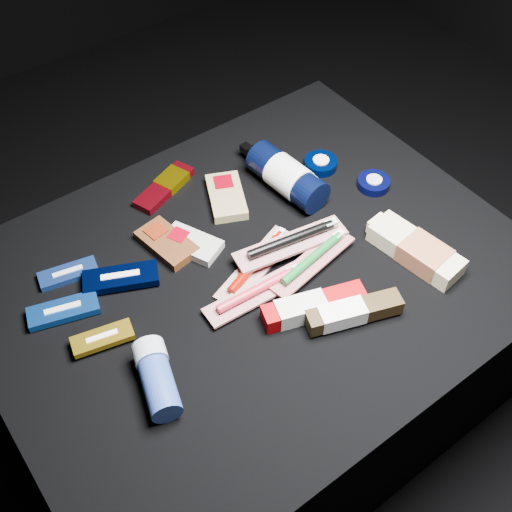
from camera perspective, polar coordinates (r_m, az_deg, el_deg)
ground at (r=1.52m, az=-0.23°, el=-10.81°), size 3.00×3.00×0.00m
cloth_table at (r=1.35m, az=-0.26°, el=-6.61°), size 0.98×0.78×0.40m
luna_bar_0 at (r=1.23m, az=-16.34°, el=-1.50°), size 0.11×0.06×0.01m
luna_bar_1 at (r=1.17m, az=-16.75°, el=-4.66°), size 0.13×0.08×0.02m
luna_bar_2 at (r=1.19m, az=-11.92°, el=-1.92°), size 0.14×0.10×0.02m
luna_bar_3 at (r=1.12m, az=-13.48°, el=-7.11°), size 0.11×0.06×0.01m
clif_bar_0 at (r=1.24m, az=-8.08°, el=1.26°), size 0.08×0.13×0.02m
clif_bar_1 at (r=1.23m, az=-5.92°, el=1.17°), size 0.10×0.13×0.02m
clif_bar_2 at (r=1.31m, az=-2.69°, el=5.45°), size 0.12×0.14×0.02m
power_bar at (r=1.35m, az=-7.93°, el=6.28°), size 0.16×0.10×0.02m
lotion_bottle at (r=1.32m, az=2.77°, el=7.08°), size 0.09×0.23×0.07m
cream_tin_upper at (r=1.39m, az=5.77°, el=8.17°), size 0.07×0.07×0.02m
cream_tin_lower at (r=1.36m, az=10.41°, el=6.40°), size 0.07×0.07×0.02m
bodywash_bottle at (r=1.23m, az=14.12°, el=0.45°), size 0.09×0.20×0.04m
deodorant_stick at (r=1.04m, az=-8.82°, el=-10.61°), size 0.09×0.14×0.05m
toothbrush_pack_0 at (r=1.19m, az=0.12°, el=-0.60°), size 0.21×0.12×0.02m
toothbrush_pack_1 at (r=1.14m, az=0.16°, el=-3.15°), size 0.20×0.06×0.02m
toothbrush_pack_2 at (r=1.18m, az=5.08°, el=-0.30°), size 0.20×0.08×0.02m
toothbrush_pack_3 at (r=1.20m, az=3.24°, el=1.32°), size 0.23×0.09×0.02m
toothpaste_carton_red at (r=1.12m, az=4.78°, el=-4.60°), size 0.19×0.10×0.04m
toothpaste_carton_green at (r=1.12m, az=8.32°, el=-5.03°), size 0.17×0.09×0.03m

